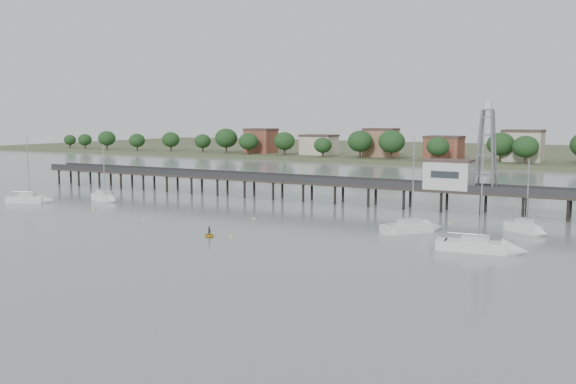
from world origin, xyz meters
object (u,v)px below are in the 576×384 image
sailboat_a (34,199)px  sailboat_c (418,228)px  sailboat_e (529,229)px  sailboat_b (107,198)px  yellow_dinghy (209,237)px  sailboat_d (491,248)px  lattice_tower (486,151)px  white_tender (104,194)px  pier (323,183)px

sailboat_a → sailboat_c: bearing=-26.2°
sailboat_e → sailboat_a: bearing=-138.8°
sailboat_b → yellow_dinghy: (40.58, -20.90, -0.65)m
sailboat_d → lattice_tower: bearing=96.1°
white_tender → yellow_dinghy: (47.63, -27.10, -0.46)m
pier → sailboat_e: (41.51, -16.50, -3.14)m
sailboat_d → sailboat_b: bearing=163.5°
sailboat_b → sailboat_e: bearing=15.6°
sailboat_d → yellow_dinghy: bearing=-174.6°
sailboat_b → yellow_dinghy: sailboat_b is taller
pier → sailboat_b: size_ratio=12.52×
white_tender → yellow_dinghy: white_tender is taller
sailboat_e → sailboat_b: bearing=-143.8°
sailboat_e → lattice_tower: bearing=154.8°
lattice_tower → sailboat_a: (-81.05, -28.68, -10.46)m
sailboat_c → lattice_tower: bearing=28.0°
lattice_tower → white_tender: size_ratio=3.73×
lattice_tower → sailboat_e: lattice_tower is taller
lattice_tower → sailboat_c: (-4.60, -22.87, -10.47)m
sailboat_b → sailboat_a: size_ratio=0.87×
lattice_tower → sailboat_b: lattice_tower is taller
sailboat_c → sailboat_b: size_ratio=1.26×
white_tender → sailboat_e: bearing=-20.1°
sailboat_e → yellow_dinghy: (-39.42, -24.60, -0.65)m
sailboat_c → yellow_dinghy: 30.79m
sailboat_d → white_tender: bearing=160.2°
pier → lattice_tower: size_ratio=9.68×
lattice_tower → sailboat_c: 25.57m
sailboat_e → sailboat_d: sailboat_d is taller
sailboat_c → yellow_dinghy: bearing=165.7°
lattice_tower → sailboat_e: (10.01, -16.50, -10.45)m
pier → sailboat_e: sailboat_e is taller
sailboat_d → yellow_dinghy: size_ratio=6.54×
sailboat_b → sailboat_a: (-11.06, -8.48, -0.01)m
sailboat_c → sailboat_b: 65.45m
lattice_tower → pier: bearing=-180.0°
sailboat_d → sailboat_e: bearing=74.9°
sailboat_d → yellow_dinghy: 38.20m
sailboat_c → sailboat_e: bearing=-27.1°
sailboat_a → white_tender: (4.01, 14.68, -0.18)m
sailboat_b → sailboat_d: sailboat_d is taller
white_tender → sailboat_c: bearing=-25.4°
pier → yellow_dinghy: bearing=-87.1°
sailboat_c → white_tender: bearing=122.4°
pier → sailboat_d: size_ratio=9.09×
sailboat_e → white_tender: bearing=-148.1°
sailboat_a → pier: bearing=-0.5°
yellow_dinghy → sailboat_b: bearing=112.8°
sailboat_a → sailboat_d: (88.89, -3.95, -0.01)m
yellow_dinghy → sailboat_a: bearing=126.5°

